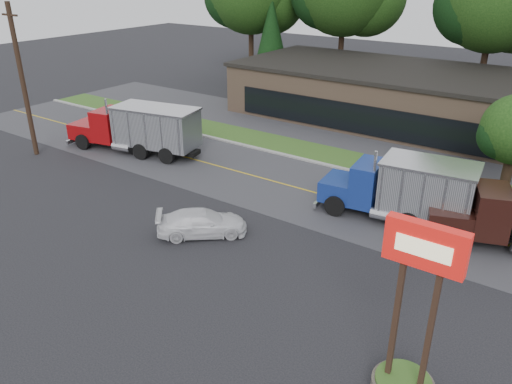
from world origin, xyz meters
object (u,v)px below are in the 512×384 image
utility_pole (23,81)px  dump_truck_blue (405,188)px  dump_truck_red (140,128)px  bilo_sign (410,342)px  rally_car (202,223)px

utility_pole → dump_truck_blue: bearing=11.8°
utility_pole → dump_truck_red: (5.80, 4.47, -3.28)m
dump_truck_red → dump_truck_blue: (18.56, 0.63, -0.01)m
bilo_sign → dump_truck_blue: bearing=110.4°
utility_pole → rally_car: 17.59m
utility_pole → dump_truck_blue: size_ratio=1.27×
bilo_sign → dump_truck_blue: 11.85m
dump_truck_red → bilo_sign: bearing=143.6°
utility_pole → bilo_sign: bearing=-11.9°
utility_pole → bilo_sign: 29.29m
utility_pole → dump_truck_red: bearing=37.6°
dump_truck_red → rally_car: dump_truck_red is taller
bilo_sign → utility_pole: bearing=168.1°
utility_pole → bilo_sign: size_ratio=1.68×
bilo_sign → dump_truck_red: bearing=155.2°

